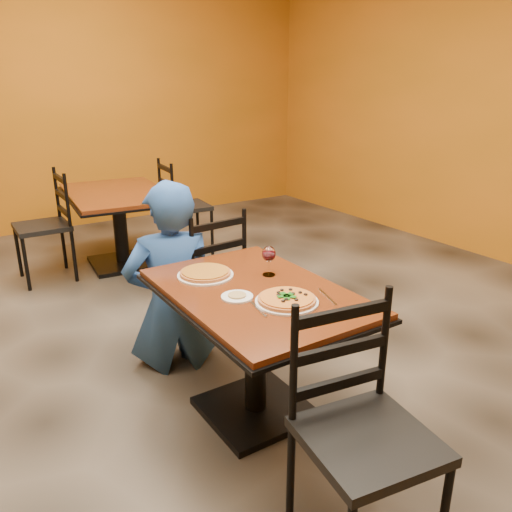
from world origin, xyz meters
TOP-DOWN VIEW (x-y plane):
  - floor at (0.00, 0.00)m, footprint 7.00×8.00m
  - wall_back at (0.00, 4.00)m, footprint 7.00×0.01m
  - table_main at (0.00, -0.50)m, footprint 0.83×1.23m
  - table_second at (0.19, 2.26)m, footprint 1.04×1.44m
  - chair_main_near at (-0.12, -1.45)m, footprint 0.52×0.52m
  - chair_main_far at (0.16, 0.39)m, footprint 0.48×0.48m
  - chair_second_left at (-0.53, 2.26)m, footprint 0.46×0.46m
  - chair_second_right at (0.91, 2.26)m, footprint 0.49×0.49m
  - diner at (-0.13, 0.29)m, footprint 0.69×0.54m
  - plate_main at (0.04, -0.72)m, footprint 0.31×0.31m
  - pizza_main at (0.04, -0.72)m, footprint 0.28×0.28m
  - plate_far at (-0.13, -0.19)m, footprint 0.31×0.31m
  - pizza_far at (-0.13, -0.19)m, footprint 0.28×0.28m
  - side_plate at (-0.13, -0.54)m, footprint 0.16×0.16m
  - dip at (-0.13, -0.54)m, footprint 0.09×0.09m
  - wine_glass at (0.17, -0.37)m, footprint 0.08×0.08m
  - fork at (-0.12, -0.70)m, footprint 0.05×0.19m
  - knife at (0.25, -0.77)m, footprint 0.07×0.21m

SIDE VIEW (x-z plane):
  - floor at x=0.00m, z-range -0.01..0.01m
  - chair_main_far at x=0.16m, z-range 0.00..0.98m
  - chair_second_right at x=0.91m, z-range 0.00..1.00m
  - chair_second_left at x=-0.53m, z-range 0.00..1.00m
  - chair_main_near at x=-0.12m, z-range 0.00..1.02m
  - table_main at x=0.00m, z-range 0.18..0.93m
  - table_second at x=0.19m, z-range 0.19..0.94m
  - diner at x=-0.13m, z-range 0.00..1.21m
  - fork at x=-0.12m, z-range 0.75..0.75m
  - knife at x=0.25m, z-range 0.75..0.75m
  - plate_main at x=0.04m, z-range 0.75..0.76m
  - plate_far at x=-0.13m, z-range 0.75..0.76m
  - side_plate at x=-0.13m, z-range 0.75..0.76m
  - dip at x=-0.13m, z-range 0.76..0.77m
  - pizza_main at x=0.04m, z-range 0.76..0.78m
  - pizza_far at x=-0.13m, z-range 0.76..0.78m
  - wine_glass at x=0.17m, z-range 0.75..0.93m
  - wall_back at x=0.00m, z-range 0.00..3.00m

